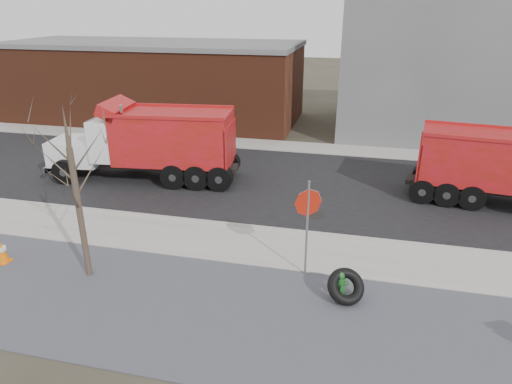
% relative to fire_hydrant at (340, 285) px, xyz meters
% --- Properties ---
extents(ground, '(120.00, 120.00, 0.00)m').
position_rel_fire_hydrant_xyz_m(ground, '(-4.22, 2.01, -0.39)').
color(ground, '#383328').
rests_on(ground, ground).
extents(gravel_verge, '(60.00, 5.00, 0.03)m').
position_rel_fire_hydrant_xyz_m(gravel_verge, '(-4.22, -1.49, -0.37)').
color(gravel_verge, slate).
rests_on(gravel_verge, ground).
extents(sidewalk, '(60.00, 2.50, 0.06)m').
position_rel_fire_hydrant_xyz_m(sidewalk, '(-4.22, 2.26, -0.36)').
color(sidewalk, '#9E9B93').
rests_on(sidewalk, ground).
extents(curb, '(60.00, 0.15, 0.11)m').
position_rel_fire_hydrant_xyz_m(curb, '(-4.22, 3.56, -0.33)').
color(curb, '#9E9B93').
rests_on(curb, ground).
extents(road, '(60.00, 9.40, 0.02)m').
position_rel_fire_hydrant_xyz_m(road, '(-4.22, 8.31, -0.38)').
color(road, black).
rests_on(road, ground).
extents(far_sidewalk, '(60.00, 2.00, 0.06)m').
position_rel_fire_hydrant_xyz_m(far_sidewalk, '(-4.22, 14.01, -0.36)').
color(far_sidewalk, '#9E9B93').
rests_on(far_sidewalk, ground).
extents(building_grey, '(12.00, 10.00, 8.00)m').
position_rel_fire_hydrant_xyz_m(building_grey, '(4.78, 20.01, 3.61)').
color(building_grey, gray).
rests_on(building_grey, ground).
extents(building_brick, '(20.20, 8.20, 5.30)m').
position_rel_fire_hydrant_xyz_m(building_brick, '(-14.22, 19.01, 2.27)').
color(building_brick, '#612C1B').
rests_on(building_brick, ground).
extents(bare_tree, '(3.20, 3.20, 5.20)m').
position_rel_fire_hydrant_xyz_m(bare_tree, '(-7.42, -0.59, 2.91)').
color(bare_tree, '#382D23').
rests_on(bare_tree, ground).
extents(fire_hydrant, '(0.47, 0.47, 0.84)m').
position_rel_fire_hydrant_xyz_m(fire_hydrant, '(0.00, 0.00, 0.00)').
color(fire_hydrant, '#25632C').
rests_on(fire_hydrant, ground).
extents(truck_tire, '(1.35, 1.31, 0.95)m').
position_rel_fire_hydrant_xyz_m(truck_tire, '(0.17, -0.13, 0.07)').
color(truck_tire, black).
rests_on(truck_tire, ground).
extents(stop_sign, '(0.74, 0.43, 3.05)m').
position_rel_fire_hydrant_xyz_m(stop_sign, '(-1.08, 0.91, 1.67)').
color(stop_sign, gray).
rests_on(stop_sign, ground).
extents(traffic_cone_near, '(0.41, 0.41, 0.80)m').
position_rel_fire_hydrant_xyz_m(traffic_cone_near, '(-10.48, -0.56, 0.01)').
color(traffic_cone_near, orange).
rests_on(traffic_cone_near, ground).
extents(dump_truck_red_a, '(8.27, 3.20, 3.31)m').
position_rel_fire_hydrant_xyz_m(dump_truck_red_a, '(6.02, 7.93, 1.30)').
color(dump_truck_red_a, black).
rests_on(dump_truck_red_a, ground).
extents(dump_truck_red_b, '(8.73, 3.33, 3.64)m').
position_rel_fire_hydrant_xyz_m(dump_truck_red_b, '(-9.07, 7.44, 1.47)').
color(dump_truck_red_b, black).
rests_on(dump_truck_red_b, ground).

